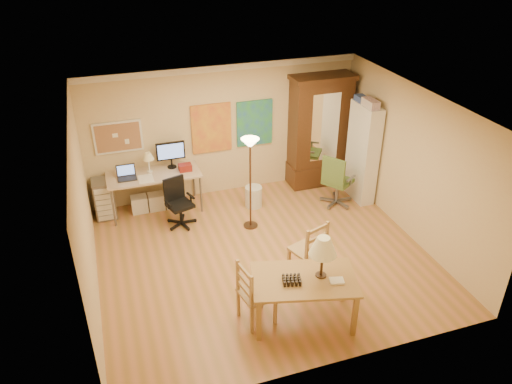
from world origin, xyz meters
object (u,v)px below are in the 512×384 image
object	(u,v)px
dining_table	(311,270)
office_chair_green	(336,191)
office_chair_black	(180,213)
bookshelf	(362,153)
computer_desk	(156,187)
armoire	(319,138)

from	to	relation	value
dining_table	office_chair_green	distance (m)	3.42
office_chair_black	bookshelf	distance (m)	3.79
office_chair_black	office_chair_green	xyz separation A→B (m)	(3.13, -0.25, 0.04)
computer_desk	armoire	xyz separation A→B (m)	(3.47, 0.08, 0.55)
computer_desk	bookshelf	bearing A→B (deg)	-11.36
dining_table	office_chair_black	bearing A→B (deg)	112.87
dining_table	office_chair_green	world-z (taller)	dining_table
armoire	office_chair_green	bearing A→B (deg)	-91.61
dining_table	armoire	world-z (taller)	armoire
dining_table	office_chair_green	size ratio (longest dim) A/B	1.49
office_chair_black	office_chair_green	world-z (taller)	office_chair_green
armoire	bookshelf	distance (m)	1.05
office_chair_green	armoire	distance (m)	1.26
office_chair_green	bookshelf	world-z (taller)	bookshelf
dining_table	armoire	size ratio (longest dim) A/B	0.68
dining_table	bookshelf	size ratio (longest dim) A/B	0.81
dining_table	office_chair_black	world-z (taller)	dining_table
office_chair_black	office_chair_green	bearing A→B (deg)	-4.48
computer_desk	office_chair_black	bearing A→B (deg)	-65.56
computer_desk	dining_table	bearing A→B (deg)	-66.84
office_chair_black	bookshelf	xyz separation A→B (m)	(3.71, -0.12, 0.75)
dining_table	computer_desk	world-z (taller)	dining_table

